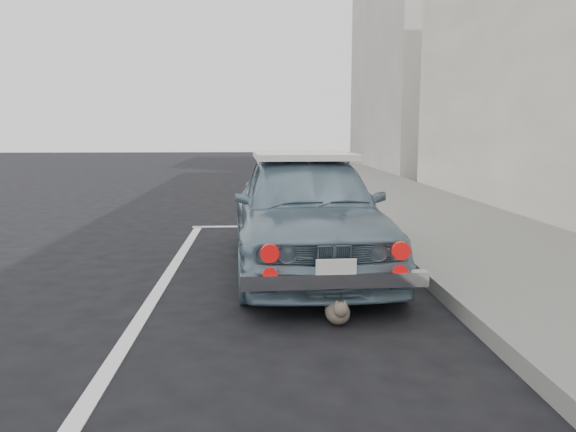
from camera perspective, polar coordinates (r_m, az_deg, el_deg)
The scene contains 5 objects.
building_far at distance 23.70m, azimuth 12.77°, elevation 14.29°, with size 3.50×10.00×8.00m, color #AFA89E.
pline_front at distance 9.38m, azimuth -0.53°, elevation -1.04°, with size 3.00×0.12×0.01m, color silver.
pline_side at distance 6.04m, azimuth -12.60°, elevation -6.71°, with size 0.12×7.00×0.01m, color silver.
retro_coupe at distance 6.44m, azimuth 1.81°, elevation 0.70°, with size 1.78×4.09×1.37m.
cat at distance 4.71m, azimuth 5.09°, elevation -9.57°, with size 0.22×0.47×0.25m.
Camera 1 is at (0.12, -2.74, 1.58)m, focal length 35.00 mm.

